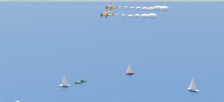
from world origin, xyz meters
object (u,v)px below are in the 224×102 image
Objects in this scene: wingwalker_wingman at (111,4)px; motorboat_near_centre at (80,82)px; biplane_lead at (107,15)px; sailboat_far_port at (130,68)px; sailboat_ahead at (193,84)px; wingwalker_lead at (107,11)px; marker_buoy at (59,90)px; sailboat_offshore at (65,80)px; biplane_wingman at (111,7)px.

motorboat_near_centre is at bearing 108.55° from wingwalker_wingman.
biplane_lead is 22.32m from wingwalker_wingman.
wingwalker_wingman reaches higher than biplane_lead.
sailboat_ahead is (20.31, -49.27, 0.33)m from sailboat_far_port.
sailboat_ahead is 74.15m from wingwalker_wingman.
wingwalker_lead reaches higher than biplane_lead.
wingwalker_lead is (-0.06, -0.05, 2.19)m from biplane_lead.
wingwalker_lead is at bearing -120.17° from wingwalker_wingman.
marker_buoy is 67.87m from biplane_lead.
wingwalker_wingman reaches higher than sailboat_ahead.
sailboat_far_port is 53.20m from sailboat_offshore.
marker_buoy is (-78.88, 36.10, -4.41)m from sailboat_ahead.
motorboat_near_centre is 5.66× the size of wingwalker_wingman.
wingwalker_lead is 1.15× the size of wingwalker_wingman.
motorboat_near_centre is 0.92× the size of sailboat_offshore.
motorboat_near_centre is 64.45m from wingwalker_wingman.
motorboat_near_centre is 76.35m from sailboat_ahead.
biplane_lead is (16.83, -40.28, 51.97)m from marker_buoy.
wingwalker_lead reaches higher than marker_buoy.
sailboat_far_port is 1.51× the size of biplane_lead.
biplane_wingman reaches higher than biplane_lead.
wingwalker_lead is at bearing -76.78° from sailboat_offshore.
biplane_lead is 4.23× the size of wingwalker_wingman.
sailboat_offshore is 0.89× the size of sailboat_ahead.
wingwalker_lead reaches higher than sailboat_offshore.
wingwalker_wingman reaches higher than marker_buoy.
wingwalker_lead is (16.76, -40.33, 54.16)m from marker_buoy.
sailboat_offshore is (-11.75, -2.99, 3.63)m from motorboat_near_centre.
biplane_wingman reaches higher than sailboat_offshore.
biplane_lead is (-62.06, -4.19, 47.57)m from sailboat_ahead.
biplane_lead reaches higher than motorboat_near_centre.
sailboat_far_port is at bearing 52.01° from biplane_lead.
sailboat_far_port is 6.39× the size of wingwalker_wingman.
sailboat_far_port reaches higher than sailboat_offshore.
wingwalker_wingman is (10.24, -30.53, 55.83)m from motorboat_near_centre.
motorboat_near_centre is 12.66m from sailboat_offshore.
motorboat_near_centre is 62.59m from biplane_wingman.
wingwalker_lead is 22.07m from biplane_wingman.
biplane_lead reaches higher than marker_buoy.
sailboat_offshore is 5.32× the size of wingwalker_lead.
biplane_lead is 1.00× the size of biplane_wingman.
motorboat_near_centre is at bearing 89.06° from wingwalker_lead.
biplane_lead is (-41.75, -53.46, 47.90)m from sailboat_far_port.
sailboat_offshore is at bearing -172.50° from sailboat_far_port.
marker_buoy is at bearing 112.67° from biplane_lead.
marker_buoy is at bearing 155.41° from sailboat_ahead.
biplane_lead is at bearing -127.99° from sailboat_far_port.
biplane_lead is (11.00, -46.51, 48.07)m from sailboat_offshore.
wingwalker_lead is (-0.81, -49.55, 53.89)m from motorboat_near_centre.
biplane_wingman is 2.15m from wingwalker_wingman.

